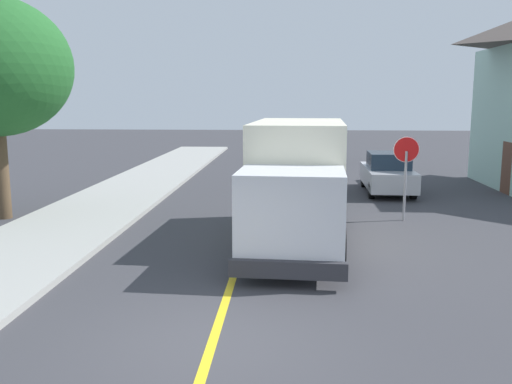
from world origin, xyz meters
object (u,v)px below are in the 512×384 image
Objects in this scene: parked_car_far at (309,148)px; parked_van_across at (388,174)px; stop_sign at (406,162)px; box_truck at (297,177)px; parked_car_near at (309,176)px; parked_car_mid at (303,161)px.

parked_van_across is (2.83, -11.71, 0.00)m from parked_car_far.
parked_van_across is 5.33m from stop_sign.
parked_car_far is 1.00× the size of parked_van_across.
parked_car_near is at bearing 85.51° from box_truck.
stop_sign is (2.45, -16.92, 1.06)m from parked_car_far.
parked_car_near is 12.60m from parked_car_far.
parked_car_near is 3.35m from parked_van_across.
parked_van_across is at bearing 15.23° from parked_car_near.
stop_sign reaches higher than parked_car_far.
stop_sign is at bearing -73.14° from parked_car_mid.
parked_car_mid and parked_van_across have the same top height.
parked_car_far is at bearing 87.19° from box_truck.
parked_car_far and parked_van_across have the same top height.
parked_car_near and parked_car_far have the same top height.
parked_van_across is at bearing -76.42° from parked_car_far.
box_truck is 12.73m from parked_car_mid.
parked_car_near is 5.51m from parked_car_mid.
box_truck is 7.27m from parked_car_near.
box_truck reaches higher than parked_car_near.
parked_car_far is at bearing 103.58° from parked_van_across.
parked_car_mid is 10.34m from stop_sign.
box_truck is 2.76× the size of stop_sign.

